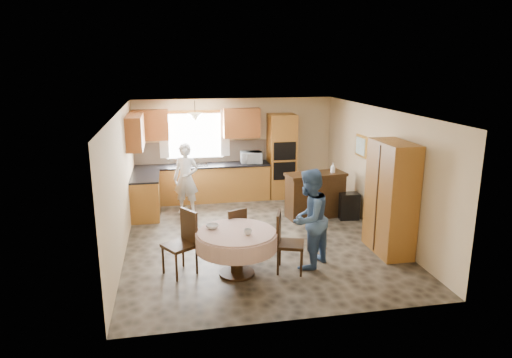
{
  "coord_description": "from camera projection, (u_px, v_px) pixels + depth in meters",
  "views": [
    {
      "loc": [
        -1.6,
        -8.28,
        3.37
      ],
      "look_at": [
        0.03,
        0.3,
        1.12
      ],
      "focal_mm": 32.0,
      "sensor_mm": 36.0,
      "label": 1
    }
  ],
  "objects": [
    {
      "name": "cupboard",
      "position": [
        391.0,
        198.0,
        8.12
      ],
      "size": [
        0.53,
        1.07,
        2.03
      ],
      "primitive_type": "cube",
      "color": "#C78035",
      "rests_on": "floor"
    },
    {
      "name": "wall_cab_side",
      "position": [
        135.0,
        132.0,
        9.82
      ],
      "size": [
        0.33,
        1.2,
        0.72
      ],
      "primitive_type": "cube",
      "color": "#A55B29",
      "rests_on": "wall_left"
    },
    {
      "name": "wall_cab_left",
      "position": [
        150.0,
        125.0,
        10.86
      ],
      "size": [
        0.85,
        0.33,
        0.72
      ],
      "primitive_type": "cube",
      "color": "#A55B29",
      "rests_on": "wall_back"
    },
    {
      "name": "oven_tower",
      "position": [
        282.0,
        156.0,
        11.51
      ],
      "size": [
        0.66,
        0.62,
        2.12
      ],
      "primitive_type": "cube",
      "color": "#C78035",
      "rests_on": "floor"
    },
    {
      "name": "backsplash",
      "position": [
        201.0,
        152.0,
        11.41
      ],
      "size": [
        3.3,
        0.02,
        0.55
      ],
      "primitive_type": "cube",
      "color": "tan",
      "rests_on": "wall_back"
    },
    {
      "name": "person_dining",
      "position": [
        309.0,
        219.0,
        7.57
      ],
      "size": [
        1.04,
        1.03,
        1.69
      ],
      "primitive_type": "imported",
      "rotation": [
        0.0,
        0.0,
        3.9
      ],
      "color": "#3D5C87",
      "rests_on": "floor"
    },
    {
      "name": "window",
      "position": [
        195.0,
        136.0,
        11.26
      ],
      "size": [
        1.4,
        0.03,
        1.1
      ],
      "primitive_type": "cube",
      "color": "white",
      "rests_on": "wall_back"
    },
    {
      "name": "wall_back",
      "position": [
        235.0,
        148.0,
        11.55
      ],
      "size": [
        5.0,
        0.02,
        2.5
      ],
      "primitive_type": "cube",
      "color": "tan",
      "rests_on": "floor"
    },
    {
      "name": "framed_picture",
      "position": [
        361.0,
        146.0,
        9.86
      ],
      "size": [
        0.06,
        0.56,
        0.46
      ],
      "color": "#EDB045",
      "rests_on": "wall_right"
    },
    {
      "name": "wall_right",
      "position": [
        379.0,
        171.0,
        9.15
      ],
      "size": [
        0.02,
        6.0,
        2.5
      ],
      "primitive_type": "cube",
      "color": "tan",
      "rests_on": "floor"
    },
    {
      "name": "oven_lower",
      "position": [
        284.0,
        171.0,
        11.29
      ],
      "size": [
        0.56,
        0.01,
        0.45
      ],
      "primitive_type": "cube",
      "color": "black",
      "rests_on": "oven_tower"
    },
    {
      "name": "bowl_table",
      "position": [
        212.0,
        227.0,
        7.4
      ],
      "size": [
        0.27,
        0.27,
        0.07
      ],
      "primitive_type": "imported",
      "rotation": [
        0.0,
        0.0,
        0.36
      ],
      "color": "#B2B2B2",
      "rests_on": "dining_table"
    },
    {
      "name": "person_sink",
      "position": [
        186.0,
        179.0,
        10.31
      ],
      "size": [
        0.69,
        0.58,
        1.61
      ],
      "primitive_type": "imported",
      "rotation": [
        0.0,
        0.0,
        -0.39
      ],
      "color": "silver",
      "rests_on": "floor"
    },
    {
      "name": "bowl_sideboard",
      "position": [
        306.0,
        175.0,
        9.97
      ],
      "size": [
        0.28,
        0.28,
        0.06
      ],
      "primitive_type": "imported",
      "rotation": [
        0.0,
        0.0,
        -0.27
      ],
      "color": "#B2B2B2",
      "rests_on": "sideboard"
    },
    {
      "name": "floor",
      "position": [
        257.0,
        238.0,
        9.01
      ],
      "size": [
        5.0,
        6.0,
        0.01
      ],
      "primitive_type": "cube",
      "color": "brown",
      "rests_on": "ground"
    },
    {
      "name": "wall_front",
      "position": [
        301.0,
        233.0,
        5.84
      ],
      "size": [
        5.0,
        0.02,
        2.5
      ],
      "primitive_type": "cube",
      "color": "tan",
      "rests_on": "floor"
    },
    {
      "name": "counter_left",
      "position": [
        144.0,
        177.0,
        10.1
      ],
      "size": [
        0.64,
        1.2,
        0.04
      ],
      "primitive_type": "cube",
      "color": "black",
      "rests_on": "base_cab_left"
    },
    {
      "name": "ceiling",
      "position": [
        257.0,
        111.0,
        8.39
      ],
      "size": [
        5.0,
        6.0,
        0.01
      ],
      "primitive_type": "cube",
      "color": "white",
      "rests_on": "wall_back"
    },
    {
      "name": "space_heater",
      "position": [
        349.0,
        206.0,
        10.03
      ],
      "size": [
        0.45,
        0.34,
        0.59
      ],
      "primitive_type": "cube",
      "rotation": [
        0.0,
        0.0,
        -0.09
      ],
      "color": "black",
      "rests_on": "floor"
    },
    {
      "name": "microwave",
      "position": [
        251.0,
        157.0,
        11.33
      ],
      "size": [
        0.55,
        0.39,
        0.29
      ],
      "primitive_type": "imported",
      "rotation": [
        0.0,
        0.0,
        -0.07
      ],
      "color": "silver",
      "rests_on": "counter_back"
    },
    {
      "name": "pendant",
      "position": [
        195.0,
        117.0,
        10.68
      ],
      "size": [
        0.36,
        0.36,
        0.18
      ],
      "primitive_type": "cone",
      "rotation": [
        3.14,
        0.0,
        0.0
      ],
      "color": "beige",
      "rests_on": "ceiling"
    },
    {
      "name": "counter_back",
      "position": [
        202.0,
        166.0,
        11.2
      ],
      "size": [
        3.3,
        0.64,
        0.04
      ],
      "primitive_type": "cube",
      "color": "black",
      "rests_on": "base_cab_back"
    },
    {
      "name": "bottle_sideboard",
      "position": [
        333.0,
        169.0,
        10.05
      ],
      "size": [
        0.11,
        0.11,
        0.28
      ],
      "primitive_type": "imported",
      "rotation": [
        0.0,
        0.0,
        0.0
      ],
      "color": "silver",
      "rests_on": "sideboard"
    },
    {
      "name": "curtain_left",
      "position": [
        164.0,
        135.0,
        11.07
      ],
      "size": [
        0.22,
        0.02,
        1.15
      ],
      "primitive_type": "cube",
      "color": "white",
      "rests_on": "wall_back"
    },
    {
      "name": "base_cab_back",
      "position": [
        203.0,
        184.0,
        11.31
      ],
      "size": [
        3.3,
        0.6,
        0.88
      ],
      "primitive_type": "cube",
      "color": "#C78035",
      "rests_on": "floor"
    },
    {
      "name": "chair_left",
      "position": [
        183.0,
        239.0,
        7.41
      ],
      "size": [
        0.63,
        0.63,
        1.05
      ],
      "rotation": [
        0.0,
        0.0,
        -1.0
      ],
      "color": "#36230E",
      "rests_on": "floor"
    },
    {
      "name": "chair_right",
      "position": [
        286.0,
        239.0,
        7.46
      ],
      "size": [
        0.56,
        0.56,
        1.01
      ],
      "rotation": [
        0.0,
        0.0,
        1.25
      ],
      "color": "#36230E",
      "rests_on": "floor"
    },
    {
      "name": "cup_table",
      "position": [
        248.0,
        232.0,
        7.13
      ],
      "size": [
        0.15,
        0.15,
        0.1
      ],
      "primitive_type": "imported",
      "rotation": [
        0.0,
        0.0,
        0.28
      ],
      "color": "#B2B2B2",
      "rests_on": "dining_table"
    },
    {
      "name": "chair_back",
      "position": [
        235.0,
        229.0,
        8.08
      ],
      "size": [
        0.5,
        0.5,
        0.89
      ],
      "rotation": [
        0.0,
        0.0,
        3.53
      ],
      "color": "#36230E",
      "rests_on": "floor"
    },
    {
      "name": "curtain_right",
      "position": [
        225.0,
        133.0,
        11.34
      ],
      "size": [
        0.22,
        0.02,
        1.15
      ],
      "primitive_type": "cube",
      "color": "white",
      "rests_on": "wall_back"
    },
    {
      "name": "oven_upper",
      "position": [
        285.0,
        151.0,
        11.17
      ],
      "size": [
        0.56,
        0.01,
        0.45
      ],
      "primitive_type": "cube",
      "color": "black",
      "rests_on": "oven_tower"
    },
    {
      "name": "sideboard",
      "position": [
        315.0,
        196.0,
        10.13
      ],
      "size": [
        1.38,
        0.72,
        0.94
      ],
      "primitive_type": "cube",
      "rotation": [
        0.0,
        0.0,
        0.14
      ],
      "color": "#36230E",
      "rests_on": "floor"
    },
    {
      "name": "dining_table",
      "position": [
        236.0,
        241.0,
        7.32
      ],
      "size": [
        1.31,
        1.31,
        0.75
      ],
      "color": "#36230E",
      "rests_on": "floor"
    },
    {
      "name": "wall_left",
      "position": [
        122.0,
        183.0,
        8.24
      ],
      "size": [
        0.02,
        6.0,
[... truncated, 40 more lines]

